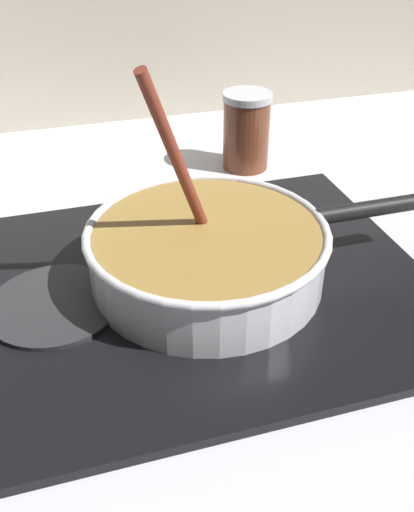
{
  "coord_description": "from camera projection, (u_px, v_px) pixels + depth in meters",
  "views": [
    {
      "loc": [
        -0.13,
        -0.41,
        0.45
      ],
      "look_at": [
        0.04,
        0.16,
        0.05
      ],
      "focal_mm": 40.71,
      "sensor_mm": 36.0,
      "label": 1
    }
  ],
  "objects": [
    {
      "name": "hob_plate",
      "position": [
        207.0,
        283.0,
        0.75
      ],
      "size": [
        0.56,
        0.48,
        0.01
      ],
      "primitive_type": "cube",
      "color": "black",
      "rests_on": "ground"
    },
    {
      "name": "ground",
      "position": [
        214.0,
        395.0,
        0.62
      ],
      "size": [
        2.4,
        1.6,
        0.04
      ],
      "primitive_type": "cube",
      "color": "#B7B7BC"
    },
    {
      "name": "burner_ring",
      "position": [
        207.0,
        277.0,
        0.74
      ],
      "size": [
        0.2,
        0.2,
        0.01
      ],
      "primitive_type": "torus",
      "color": "#592D0C",
      "rests_on": "hob_plate"
    },
    {
      "name": "cooking_pan",
      "position": [
        208.0,
        252.0,
        0.72
      ],
      "size": [
        0.44,
        0.3,
        0.28
      ],
      "color": "silver",
      "rests_on": "hob_plate"
    },
    {
      "name": "spare_burner",
      "position": [
        54.0,
        304.0,
        0.7
      ],
      "size": [
        0.16,
        0.16,
        0.01
      ],
      "primitive_type": "cylinder",
      "color": "#262628",
      "rests_on": "hob_plate"
    },
    {
      "name": "condiment_jar",
      "position": [
        246.0,
        131.0,
        1.01
      ],
      "size": [
        0.09,
        0.09,
        0.14
      ],
      "color": "brown",
      "rests_on": "ground"
    }
  ]
}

